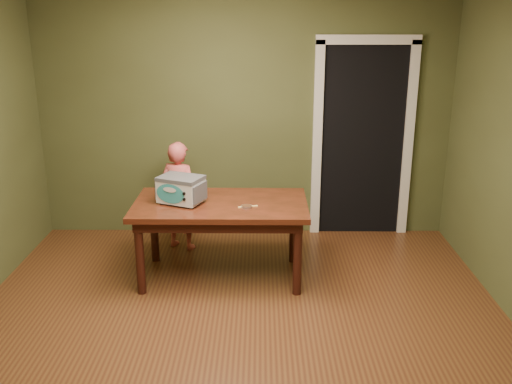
% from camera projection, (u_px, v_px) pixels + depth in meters
% --- Properties ---
extents(floor, '(5.00, 5.00, 0.00)m').
position_uv_depth(floor, '(236.00, 354.00, 4.24)').
color(floor, brown).
rests_on(floor, ground).
extents(room_shell, '(4.52, 5.02, 2.61)m').
position_uv_depth(room_shell, '(234.00, 129.00, 3.72)').
color(room_shell, '#4B552D').
rests_on(room_shell, ground).
extents(doorway, '(1.10, 0.66, 2.25)m').
position_uv_depth(doorway, '(358.00, 136.00, 6.56)').
color(doorway, black).
rests_on(doorway, ground).
extents(dining_table, '(1.60, 0.90, 0.75)m').
position_uv_depth(dining_table, '(221.00, 212.00, 5.29)').
color(dining_table, '#35170C').
rests_on(dining_table, floor).
extents(toy_oven, '(0.47, 0.40, 0.25)m').
position_uv_depth(toy_oven, '(181.00, 189.00, 5.21)').
color(toy_oven, '#4C4F54').
rests_on(toy_oven, dining_table).
extents(baking_pan, '(0.10, 0.10, 0.02)m').
position_uv_depth(baking_pan, '(247.00, 206.00, 5.11)').
color(baking_pan, silver).
rests_on(baking_pan, dining_table).
extents(spatula, '(0.18, 0.07, 0.01)m').
position_uv_depth(spatula, '(248.00, 207.00, 5.13)').
color(spatula, '#F0C268').
rests_on(spatula, dining_table).
extents(child, '(0.50, 0.42, 1.16)m').
position_uv_depth(child, '(180.00, 196.00, 5.98)').
color(child, '#E15E5C').
rests_on(child, floor).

